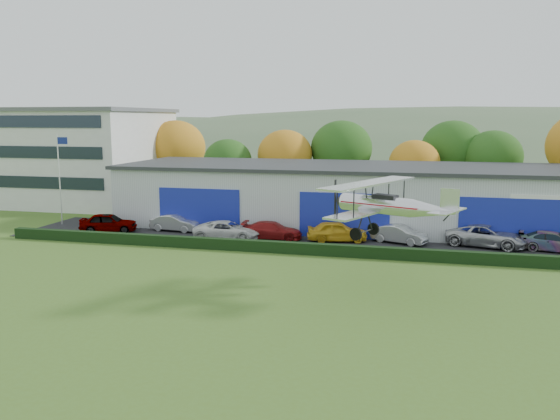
% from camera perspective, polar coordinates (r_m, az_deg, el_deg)
% --- Properties ---
extents(ground, '(300.00, 300.00, 0.00)m').
position_cam_1_polar(ground, '(25.59, -11.89, -12.26)').
color(ground, '#486921').
rests_on(ground, ground).
extents(apron, '(48.00, 9.00, 0.05)m').
position_cam_1_polar(apron, '(44.04, 3.64, -2.99)').
color(apron, black).
rests_on(apron, ground).
extents(hedge, '(46.00, 0.60, 0.80)m').
position_cam_1_polar(hedge, '(39.35, 2.40, -3.88)').
color(hedge, black).
rests_on(hedge, ground).
extents(hangar, '(40.60, 12.60, 5.30)m').
position_cam_1_polar(hangar, '(50.12, 7.34, 1.49)').
color(hangar, '#B2B7BC').
rests_on(hangar, ground).
extents(office_block, '(20.60, 15.60, 10.40)m').
position_cam_1_polar(office_block, '(68.44, -20.57, 5.16)').
color(office_block, silver).
rests_on(office_block, ground).
extents(flagpole, '(1.05, 0.10, 8.00)m').
position_cam_1_polar(flagpole, '(53.21, -21.19, 3.69)').
color(flagpole, silver).
rests_on(flagpole, ground).
extents(tree_belt, '(75.70, 13.22, 10.12)m').
position_cam_1_polar(tree_belt, '(62.88, 4.96, 5.76)').
color(tree_belt, '#3D2614').
rests_on(tree_belt, ground).
extents(distant_hills, '(430.00, 196.00, 56.00)m').
position_cam_1_polar(distant_hills, '(163.61, 8.48, 1.18)').
color(distant_hills, '#4C6642').
rests_on(distant_hills, ground).
extents(car_0, '(4.88, 3.03, 1.55)m').
position_cam_1_polar(car_0, '(48.84, -16.83, -1.21)').
color(car_0, gray).
rests_on(car_0, apron).
extents(car_1, '(4.21, 1.71, 1.36)m').
position_cam_1_polar(car_1, '(47.93, -10.47, -1.28)').
color(car_1, silver).
rests_on(car_1, apron).
extents(car_2, '(5.32, 2.87, 1.42)m').
position_cam_1_polar(car_2, '(43.99, -5.32, -2.05)').
color(car_2, silver).
rests_on(car_2, apron).
extents(car_3, '(4.75, 2.18, 1.35)m').
position_cam_1_polar(car_3, '(44.00, -0.79, -2.05)').
color(car_3, maroon).
rests_on(car_3, apron).
extents(car_4, '(4.86, 2.84, 1.55)m').
position_cam_1_polar(car_4, '(43.34, 5.75, -2.13)').
color(car_4, gold).
rests_on(car_4, apron).
extents(car_5, '(4.38, 2.83, 1.36)m').
position_cam_1_polar(car_5, '(43.45, 11.88, -2.38)').
color(car_5, silver).
rests_on(car_5, apron).
extents(car_6, '(6.17, 4.00, 1.58)m').
position_cam_1_polar(car_6, '(44.03, 20.00, -2.45)').
color(car_6, silver).
rests_on(car_6, apron).
extents(car_7, '(4.99, 2.90, 1.36)m').
position_cam_1_polar(car_7, '(44.34, 25.83, -2.88)').
color(car_7, gray).
rests_on(car_7, apron).
extents(biplane, '(7.37, 8.04, 3.08)m').
position_cam_1_polar(biplane, '(30.78, 10.63, 0.62)').
color(biplane, silver).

